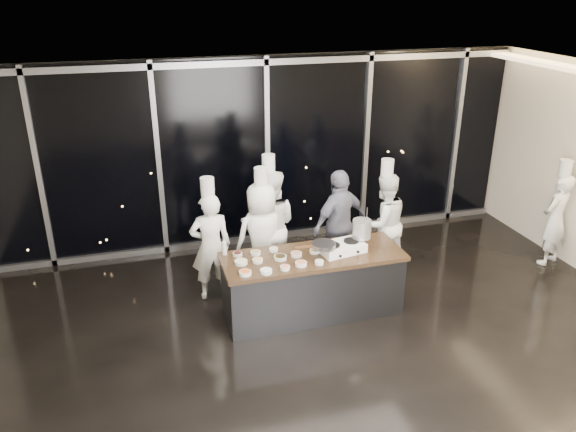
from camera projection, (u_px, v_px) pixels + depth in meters
name	position (u px, v px, depth m)	size (l,w,h in m)	color
ground	(334.00, 349.00, 7.08)	(9.00, 9.00, 0.00)	black
room_shell	(355.00, 180.00, 6.25)	(9.02, 7.02, 3.21)	beige
window_wall	(267.00, 153.00, 9.50)	(8.90, 0.11, 3.20)	black
demo_counter	(312.00, 284.00, 7.70)	(2.46, 0.86, 0.90)	#343539
stove	(342.00, 247.00, 7.59)	(0.65, 0.47, 0.14)	white
frying_pan	(323.00, 245.00, 7.42)	(0.58, 0.37, 0.05)	slate
stock_pot	(362.00, 229.00, 7.66)	(0.26, 0.26, 0.26)	silver
prep_bowls	(273.00, 260.00, 7.33)	(1.17, 0.70, 0.05)	white
squeeze_bottle	(224.00, 247.00, 7.50)	(0.06, 0.06, 0.23)	silver
chef_far_left	(211.00, 245.00, 7.96)	(0.60, 0.40, 1.84)	white
chef_left	(262.00, 236.00, 8.19)	(0.89, 0.65, 1.90)	white
chef_center	(269.00, 226.00, 8.39)	(1.01, 0.88, 2.01)	white
guest	(340.00, 224.00, 8.56)	(1.10, 0.78, 1.73)	#16183C
chef_right	(383.00, 223.00, 8.71)	(0.86, 0.71, 1.85)	white
chef_side	(555.00, 218.00, 8.95)	(0.65, 0.55, 1.76)	white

